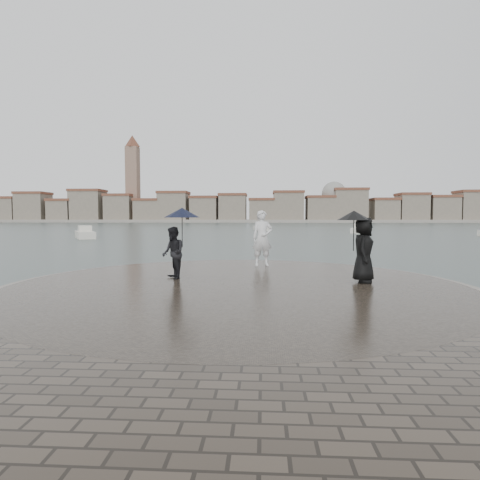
{
  "coord_description": "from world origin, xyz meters",
  "views": [
    {
      "loc": [
        0.69,
        -7.11,
        2.12
      ],
      "look_at": [
        0.0,
        4.8,
        1.45
      ],
      "focal_mm": 30.0,
      "sensor_mm": 36.0,
      "label": 1
    }
  ],
  "objects": [
    {
      "name": "kerb_ring",
      "position": [
        0.0,
        3.5,
        0.16
      ],
      "size": [
        12.5,
        12.5,
        0.32
      ],
      "primitive_type": "cylinder",
      "color": "gray",
      "rests_on": "ground"
    },
    {
      "name": "statue",
      "position": [
        0.66,
        7.49,
        1.37
      ],
      "size": [
        0.81,
        0.6,
        2.02
      ],
      "primitive_type": "imported",
      "rotation": [
        0.0,
        0.0,
        0.17
      ],
      "color": "silver",
      "rests_on": "quay_tip"
    },
    {
      "name": "ground",
      "position": [
        0.0,
        0.0,
        0.0
      ],
      "size": [
        400.0,
        400.0,
        0.0
      ],
      "primitive_type": "plane",
      "color": "#2B3835",
      "rests_on": "ground"
    },
    {
      "name": "boats",
      "position": [
        5.96,
        44.42,
        0.38
      ],
      "size": [
        48.22,
        31.0,
        1.5
      ],
      "color": "silver",
      "rests_on": "ground"
    },
    {
      "name": "visitor_left",
      "position": [
        -1.81,
        4.23,
        1.49
      ],
      "size": [
        1.19,
        1.08,
        2.04
      ],
      "color": "black",
      "rests_on": "quay_tip"
    },
    {
      "name": "far_skyline",
      "position": [
        -6.29,
        160.71,
        5.61
      ],
      "size": [
        260.0,
        20.0,
        37.0
      ],
      "color": "gray",
      "rests_on": "ground"
    },
    {
      "name": "visitor_right",
      "position": [
        3.36,
        3.89,
        1.44
      ],
      "size": [
        1.11,
        1.06,
        1.95
      ],
      "color": "black",
      "rests_on": "quay_tip"
    },
    {
      "name": "quay_tip",
      "position": [
        0.0,
        3.5,
        0.18
      ],
      "size": [
        11.9,
        11.9,
        0.36
      ],
      "primitive_type": "cylinder",
      "color": "#2D261E",
      "rests_on": "ground"
    }
  ]
}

